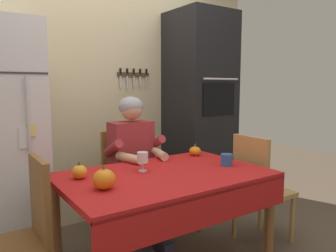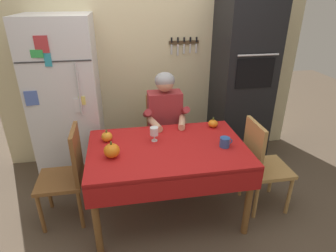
# 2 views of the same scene
# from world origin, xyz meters

# --- Properties ---
(back_wall_assembly) EXTENTS (3.70, 0.13, 2.60)m
(back_wall_assembly) POSITION_xyz_m (0.05, 1.35, 1.30)
(back_wall_assembly) COLOR beige
(back_wall_assembly) RESTS_ON ground
(wall_oven) EXTENTS (0.60, 0.64, 2.10)m
(wall_oven) POSITION_xyz_m (1.05, 1.00, 1.05)
(wall_oven) COLOR black
(wall_oven) RESTS_ON ground
(dining_table) EXTENTS (1.40, 0.90, 0.74)m
(dining_table) POSITION_xyz_m (0.00, 0.08, 0.66)
(dining_table) COLOR brown
(dining_table) RESTS_ON ground
(chair_behind_person) EXTENTS (0.40, 0.40, 0.93)m
(chair_behind_person) POSITION_xyz_m (0.08, 0.87, 0.51)
(chair_behind_person) COLOR #9E6B33
(chair_behind_person) RESTS_ON ground
(seated_person) EXTENTS (0.47, 0.55, 1.25)m
(seated_person) POSITION_xyz_m (0.08, 0.68, 0.74)
(seated_person) COLOR #38384C
(seated_person) RESTS_ON ground
(chair_left_side) EXTENTS (0.40, 0.40, 0.93)m
(chair_left_side) POSITION_xyz_m (-0.90, 0.20, 0.51)
(chair_left_side) COLOR brown
(chair_left_side) RESTS_ON ground
(chair_right_side) EXTENTS (0.40, 0.40, 0.93)m
(chair_right_side) POSITION_xyz_m (0.90, 0.04, 0.51)
(chair_right_side) COLOR tan
(chair_right_side) RESTS_ON ground
(coffee_mug) EXTENTS (0.12, 0.09, 0.09)m
(coffee_mug) POSITION_xyz_m (0.50, 0.01, 0.78)
(coffee_mug) COLOR #2D569E
(coffee_mug) RESTS_ON dining_table
(wine_glass) EXTENTS (0.08, 0.08, 0.14)m
(wine_glass) POSITION_xyz_m (-0.10, 0.23, 0.83)
(wine_glass) COLOR white
(wine_glass) RESTS_ON dining_table
(pumpkin_large) EXTENTS (0.10, 0.10, 0.10)m
(pumpkin_large) POSITION_xyz_m (0.52, 0.42, 0.78)
(pumpkin_large) COLOR orange
(pumpkin_large) RESTS_ON dining_table
(pumpkin_medium) EXTENTS (0.13, 0.13, 0.14)m
(pumpkin_medium) POSITION_xyz_m (-0.48, 0.01, 0.80)
(pumpkin_medium) COLOR orange
(pumpkin_medium) RESTS_ON dining_table
(pumpkin_small) EXTENTS (0.10, 0.10, 0.11)m
(pumpkin_small) POSITION_xyz_m (-0.53, 0.30, 0.78)
(pumpkin_small) COLOR orange
(pumpkin_small) RESTS_ON dining_table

